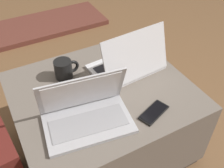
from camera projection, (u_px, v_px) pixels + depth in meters
The scene contains 7 objects.
ground_plane at pixel (104, 144), 1.55m from camera, with size 14.00×14.00×0.00m, color brown.
ottoman at pixel (103, 119), 1.40m from camera, with size 0.84×0.73×0.44m.
laptop_near at pixel (86, 113), 1.08m from camera, with size 0.39×0.28×0.23m.
laptop_far at pixel (129, 63), 1.33m from camera, with size 0.38×0.27×0.24m.
cell_phone at pixel (154, 112), 1.14m from camera, with size 0.16×0.11×0.01m.
coffee_mug at pixel (64, 69), 1.30m from camera, with size 0.13×0.09×0.10m.
fireplace_hearth at pixel (33, 28), 2.53m from camera, with size 1.40×0.50×0.04m.
Camera 1 is at (-0.40, -0.84, 1.29)m, focal length 42.00 mm.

